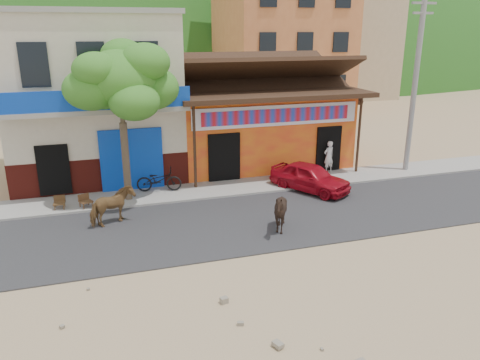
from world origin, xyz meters
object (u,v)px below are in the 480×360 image
at_px(cow_tan, 112,206).
at_px(red_car, 310,177).
at_px(utility_pole, 415,83).
at_px(cafe_chair_left, 85,196).
at_px(cafe_chair_right, 59,198).
at_px(cow_dark, 280,212).
at_px(scooter, 159,180).
at_px(pedestrian, 329,157).
at_px(tree, 123,123).

relative_size(cow_tan, red_car, 0.45).
distance_m(utility_pole, red_car, 6.66).
height_order(red_car, cafe_chair_left, red_car).
height_order(cow_tan, cafe_chair_right, cow_tan).
height_order(utility_pole, cow_dark, utility_pole).
bearing_deg(red_car, cow_tan, 156.79).
bearing_deg(scooter, pedestrian, -75.71).
height_order(utility_pole, red_car, utility_pole).
xyz_separation_m(cafe_chair_left, cafe_chair_right, (-0.93, 0.14, -0.01)).
bearing_deg(utility_pole, cow_dark, -150.59).
relative_size(cow_dark, red_car, 0.40).
xyz_separation_m(pedestrian, cafe_chair_right, (-11.62, -1.22, -0.30)).
xyz_separation_m(utility_pole, cow_dark, (-8.24, -4.65, -3.39)).
xyz_separation_m(red_car, pedestrian, (1.84, 1.90, 0.23)).
relative_size(utility_pole, cow_tan, 5.21).
xyz_separation_m(tree, red_car, (7.26, -1.00, -2.50)).
relative_size(red_car, cafe_chair_left, 3.85).
bearing_deg(cow_tan, tree, -46.90).
bearing_deg(scooter, utility_pole, -80.00).
relative_size(cow_dark, scooter, 0.76).
distance_m(tree, cow_tan, 3.35).
bearing_deg(cow_tan, red_car, -110.96).
bearing_deg(red_car, cafe_chair_right, 144.23).
bearing_deg(cafe_chair_right, red_car, -0.36).
bearing_deg(red_car, scooter, 133.67).
xyz_separation_m(cow_tan, cafe_chair_left, (-0.90, 1.75, -0.13)).
xyz_separation_m(cow_dark, cafe_chair_right, (-7.08, 4.13, -0.17)).
relative_size(red_car, pedestrian, 2.33).
distance_m(tree, cafe_chair_left, 3.04).
bearing_deg(utility_pole, scooter, 178.24).
bearing_deg(pedestrian, tree, -10.03).
bearing_deg(cafe_chair_right, scooter, 16.55).
bearing_deg(scooter, cow_dark, -134.95).
height_order(tree, cow_dark, tree).
distance_m(red_car, scooter, 6.18).
bearing_deg(cafe_chair_right, cafe_chair_left, -4.62).
bearing_deg(tree, cow_dark, -44.26).
xyz_separation_m(tree, scooter, (1.28, 0.55, -2.52)).
xyz_separation_m(cow_dark, cafe_chair_left, (-6.15, 3.99, -0.16)).
bearing_deg(tree, cow_tan, -107.37).
bearing_deg(cafe_chair_left, tree, -8.42).
relative_size(cow_tan, pedestrian, 1.05).
relative_size(cow_dark, cafe_chair_right, 1.59).
bearing_deg(cow_tan, pedestrian, -101.96).
xyz_separation_m(cow_dark, pedestrian, (4.54, 5.35, 0.13)).
bearing_deg(scooter, cow_tan, 156.22).
bearing_deg(scooter, red_car, -92.79).
bearing_deg(cafe_chair_left, cafe_chair_right, 147.42).
xyz_separation_m(utility_pole, scooter, (-11.52, 0.35, -3.52)).
xyz_separation_m(cow_dark, scooter, (-3.28, 5.00, -0.13)).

